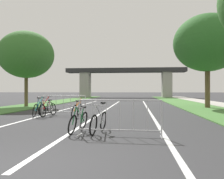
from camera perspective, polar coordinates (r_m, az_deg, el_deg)
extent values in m
plane|color=#333335|center=(4.31, -23.88, -17.99)|extent=(300.00, 300.00, 0.00)
cube|color=#477A38|center=(25.50, -14.47, -3.08)|extent=(3.24, 49.69, 0.05)
cube|color=#477A38|center=(24.39, 17.02, -3.21)|extent=(3.24, 49.69, 0.05)
cube|color=#ADA89E|center=(25.10, 23.35, -3.09)|extent=(2.39, 49.69, 0.08)
cube|color=silver|center=(18.10, -0.68, -4.35)|extent=(0.14, 28.75, 0.01)
cube|color=silver|center=(18.00, 8.36, -4.37)|extent=(0.14, 28.75, 0.01)
cube|color=silver|center=(18.63, -9.40, -4.22)|extent=(0.14, 28.75, 0.01)
cube|color=#2D2D30|center=(44.83, 3.17, 4.52)|extent=(21.80, 2.98, 0.75)
cube|color=#9E9B93|center=(45.65, -6.29, 1.06)|extent=(1.70, 2.40, 4.62)
cube|color=#9E9B93|center=(44.98, 12.77, 1.09)|extent=(1.70, 2.40, 4.62)
cylinder|color=brown|center=(20.85, -19.57, -0.31)|extent=(0.28, 0.28, 2.54)
ellipsoid|color=#38702D|center=(21.05, -19.56, 7.74)|extent=(4.47, 4.47, 3.80)
cylinder|color=brown|center=(19.09, 21.58, 0.30)|extent=(0.36, 0.36, 2.95)
ellipsoid|color=#2D6628|center=(19.41, 21.57, 10.17)|extent=(4.94, 4.94, 4.20)
cylinder|color=#ADADB2|center=(7.17, -7.61, -6.53)|extent=(0.04, 0.04, 1.05)
cube|color=#ADADB2|center=(7.25, -7.61, -10.54)|extent=(0.08, 0.44, 0.03)
cylinder|color=#ADADB2|center=(6.93, 11.61, -6.76)|extent=(0.04, 0.04, 1.05)
cube|color=#ADADB2|center=(7.00, 11.62, -10.91)|extent=(0.08, 0.44, 0.03)
cylinder|color=#ADADB2|center=(6.91, 1.83, -2.57)|extent=(2.35, 0.13, 0.04)
cylinder|color=#ADADB2|center=(7.00, 1.83, -9.54)|extent=(2.35, 0.13, 0.04)
cylinder|color=#ADADB2|center=(7.07, -4.53, -5.89)|extent=(0.02, 0.02, 0.87)
cylinder|color=#ADADB2|center=(6.99, -1.38, -5.95)|extent=(0.02, 0.02, 0.87)
cylinder|color=#ADADB2|center=(6.94, 1.83, -6.00)|extent=(0.02, 0.02, 0.87)
cylinder|color=#ADADB2|center=(6.91, 5.08, -6.02)|extent=(0.02, 0.02, 0.87)
cylinder|color=#ADADB2|center=(6.90, 8.35, -6.03)|extent=(0.02, 0.02, 0.87)
cylinder|color=#ADADB2|center=(13.35, -16.23, -3.58)|extent=(0.04, 0.04, 1.05)
cube|color=#ADADB2|center=(13.39, -16.23, -5.76)|extent=(0.06, 0.44, 0.03)
cylinder|color=#ADADB2|center=(12.65, -6.31, -3.78)|extent=(0.04, 0.04, 1.05)
cube|color=#ADADB2|center=(12.69, -6.31, -6.07)|extent=(0.06, 0.44, 0.03)
cylinder|color=#ADADB2|center=(12.93, -11.41, -1.46)|extent=(2.35, 0.05, 0.04)
cylinder|color=#ADADB2|center=(12.98, -11.41, -5.21)|extent=(2.35, 0.05, 0.04)
cylinder|color=#ADADB2|center=(13.20, -14.66, -3.23)|extent=(0.02, 0.02, 0.87)
cylinder|color=#ADADB2|center=(13.07, -13.05, -3.26)|extent=(0.02, 0.02, 0.87)
cylinder|color=#ADADB2|center=(12.95, -11.41, -3.29)|extent=(0.02, 0.02, 0.87)
cylinder|color=#ADADB2|center=(12.84, -9.74, -3.32)|extent=(0.02, 0.02, 0.87)
cylinder|color=#ADADB2|center=(12.73, -8.04, -3.35)|extent=(0.02, 0.02, 0.87)
torus|color=black|center=(11.68, -9.01, -5.08)|extent=(0.20, 0.64, 0.64)
torus|color=black|center=(12.64, -7.74, -4.71)|extent=(0.20, 0.64, 0.64)
cylinder|color=orange|center=(12.10, -8.11, -3.55)|extent=(0.19, 0.97, 0.61)
cylinder|color=orange|center=(11.92, -8.42, -3.94)|extent=(0.16, 0.12, 0.53)
cylinder|color=orange|center=(11.84, -8.82, -5.13)|extent=(0.03, 0.32, 0.07)
cylinder|color=orange|center=(12.58, -7.50, -3.42)|extent=(0.16, 0.10, 0.58)
cube|color=black|center=(11.86, -8.21, -2.69)|extent=(0.11, 0.24, 0.07)
cylinder|color=#99999E|center=(12.53, -7.26, -2.12)|extent=(0.48, 0.04, 0.13)
torus|color=black|center=(8.03, -2.05, -7.38)|extent=(0.20, 0.63, 0.63)
torus|color=black|center=(7.07, -4.40, -8.36)|extent=(0.20, 0.63, 0.63)
cylinder|color=#B7B7BC|center=(7.53, -2.87, -5.67)|extent=(0.12, 0.99, 0.61)
cylinder|color=#B7B7BC|center=(7.72, -2.44, -5.58)|extent=(0.13, 0.11, 0.66)
cylinder|color=#B7B7BC|center=(7.88, -2.40, -7.69)|extent=(0.08, 0.33, 0.07)
cylinder|color=#B7B7BC|center=(7.05, -4.10, -6.04)|extent=(0.11, 0.08, 0.58)
cube|color=black|center=(7.72, -2.12, -3.15)|extent=(0.14, 0.25, 0.06)
cylinder|color=#99999E|center=(7.04, -3.79, -3.71)|extent=(0.50, 0.10, 0.08)
torus|color=black|center=(8.21, -6.66, -7.28)|extent=(0.22, 0.62, 0.61)
torus|color=black|center=(7.27, -9.31, -8.20)|extent=(0.22, 0.62, 0.61)
cylinder|color=#1E7238|center=(7.72, -7.52, -5.76)|extent=(0.06, 0.98, 0.56)
cylinder|color=#1E7238|center=(7.91, -7.10, -6.00)|extent=(0.15, 0.11, 0.52)
cylinder|color=#1E7238|center=(8.06, -7.07, -7.57)|extent=(0.07, 0.33, 0.07)
cylinder|color=#1E7238|center=(7.25, -8.89, -6.12)|extent=(0.14, 0.08, 0.53)
cube|color=black|center=(7.90, -6.70, -4.12)|extent=(0.13, 0.25, 0.07)
cylinder|color=#99999E|center=(7.23, -8.48, -4.04)|extent=(0.49, 0.09, 0.11)
torus|color=black|center=(13.16, -13.71, -4.53)|extent=(0.19, 0.65, 0.64)
torus|color=black|center=(12.22, -16.02, -4.86)|extent=(0.19, 0.65, 0.64)
cylinder|color=silver|center=(12.70, -14.88, -3.34)|extent=(0.24, 1.03, 0.63)
cylinder|color=silver|center=(12.88, -14.42, -3.64)|extent=(0.09, 0.13, 0.54)
cylinder|color=silver|center=(13.01, -14.05, -4.68)|extent=(0.07, 0.35, 0.08)
cylinder|color=silver|center=(12.23, -16.08, -3.46)|extent=(0.09, 0.10, 0.60)
cube|color=black|center=(12.91, -14.43, -2.45)|extent=(0.14, 0.25, 0.06)
cylinder|color=#99999E|center=(12.25, -16.13, -2.05)|extent=(0.49, 0.09, 0.07)
torus|color=black|center=(13.43, -16.32, -4.33)|extent=(0.22, 0.70, 0.69)
torus|color=black|center=(14.26, -14.39, -4.09)|extent=(0.22, 0.70, 0.69)
cylinder|color=red|center=(13.82, -15.51, -2.95)|extent=(0.10, 0.93, 0.64)
cylinder|color=red|center=(13.66, -15.86, -3.19)|extent=(0.13, 0.11, 0.62)
cylinder|color=red|center=(13.56, -15.99, -4.40)|extent=(0.08, 0.31, 0.08)
cylinder|color=red|center=(14.24, -14.56, -2.87)|extent=(0.12, 0.08, 0.61)
cube|color=black|center=(13.64, -16.07, -1.90)|extent=(0.14, 0.25, 0.06)
cylinder|color=#99999E|center=(14.22, -14.74, -1.64)|extent=(0.44, 0.09, 0.08)
torus|color=black|center=(12.30, -17.71, -4.74)|extent=(0.25, 0.69, 0.68)
torus|color=black|center=(13.36, -16.47, -4.37)|extent=(0.25, 0.69, 0.68)
cylinder|color=#197A7F|center=(12.77, -16.86, -3.18)|extent=(0.09, 1.07, 0.65)
cylinder|color=#197A7F|center=(12.57, -17.13, -3.38)|extent=(0.17, 0.11, 0.66)
cylinder|color=#197A7F|center=(12.48, -17.52, -4.79)|extent=(0.09, 0.35, 0.08)
cylinder|color=#197A7F|center=(13.31, -16.28, -3.06)|extent=(0.15, 0.07, 0.62)
cube|color=black|center=(12.51, -16.92, -1.90)|extent=(0.14, 0.25, 0.07)
cylinder|color=#99999E|center=(13.26, -16.08, -1.73)|extent=(0.55, 0.11, 0.12)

